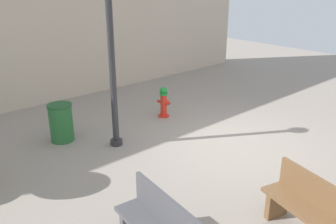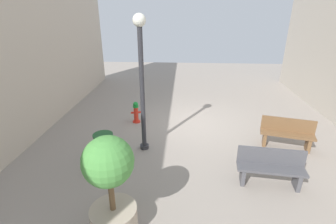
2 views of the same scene
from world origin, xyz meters
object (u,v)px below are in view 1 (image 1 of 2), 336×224
(bench_near, at_px, (314,211))
(street_lamp, at_px, (110,34))
(trash_bin, at_px, (61,123))
(fire_hydrant, at_px, (164,102))

(bench_near, xyz_separation_m, street_lamp, (4.53, 0.38, 2.01))
(street_lamp, relative_size, trash_bin, 4.53)
(trash_bin, bearing_deg, street_lamp, -141.37)
(fire_hydrant, xyz_separation_m, bench_near, (-5.14, 1.58, 0.07))
(fire_hydrant, distance_m, street_lamp, 2.93)
(fire_hydrant, height_order, street_lamp, street_lamp)
(fire_hydrant, bearing_deg, bench_near, 162.94)
(fire_hydrant, xyz_separation_m, trash_bin, (0.41, 2.78, 0.03))
(trash_bin, bearing_deg, fire_hydrant, -98.43)
(bench_near, bearing_deg, street_lamp, 4.81)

